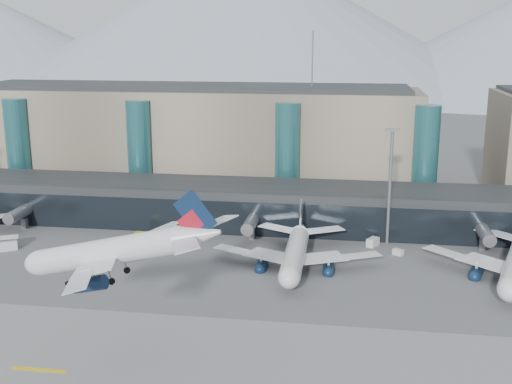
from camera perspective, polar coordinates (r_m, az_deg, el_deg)
ground at (r=102.49m, az=-4.56°, el=-12.25°), size 900.00×900.00×0.00m
runway_strip at (r=89.68m, az=-6.82°, el=-16.37°), size 400.00×40.00×0.04m
runway_markings at (r=89.67m, az=-6.82°, el=-16.35°), size 128.00×1.00×0.02m
concourse at (r=154.10m, az=0.26°, el=-1.21°), size 170.00×27.00×10.00m
terminal_main at (r=187.80m, az=-5.86°, el=4.72°), size 130.00×30.00×31.00m
teal_towers at (r=170.40m, az=-3.92°, el=3.33°), size 116.40×19.40×46.00m
mountain_ridge at (r=469.53m, az=8.20°, el=13.80°), size 910.00×400.00×110.00m
lightmast_mid at (r=141.10m, az=11.83°, el=1.03°), size 3.00×1.20×25.60m
hero_jet at (r=87.34m, az=-11.55°, el=-4.55°), size 31.35×31.28×10.17m
jet_parked_mid at (r=128.96m, az=3.62°, el=-4.57°), size 35.60×34.36×11.46m
veh_a at (r=147.70m, az=-21.19°, el=-4.45°), size 4.18×3.77×2.06m
veh_b at (r=146.59m, az=-10.44°, el=-3.92°), size 2.12×3.12×1.70m
veh_d at (r=142.58m, az=10.35°, el=-4.41°), size 3.01×3.58×1.80m
veh_f at (r=149.78m, az=-21.51°, el=-4.27°), size 1.88×3.41×1.88m
veh_g at (r=138.14m, az=12.51°, el=-5.24°), size 2.44×2.28×1.24m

